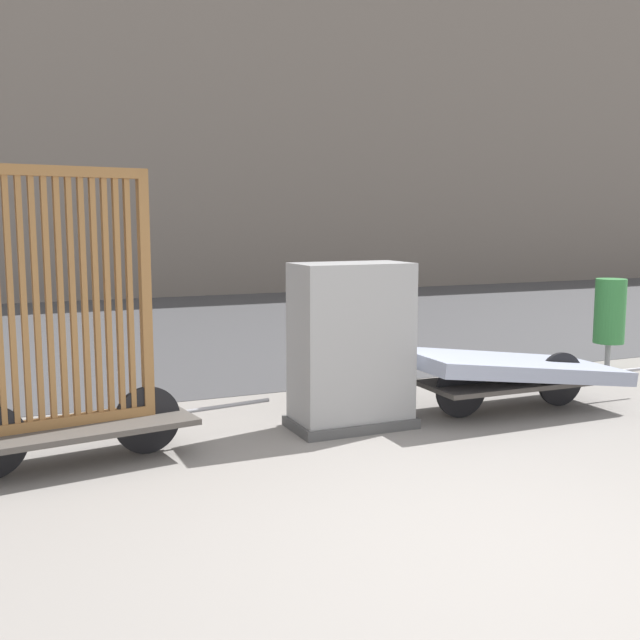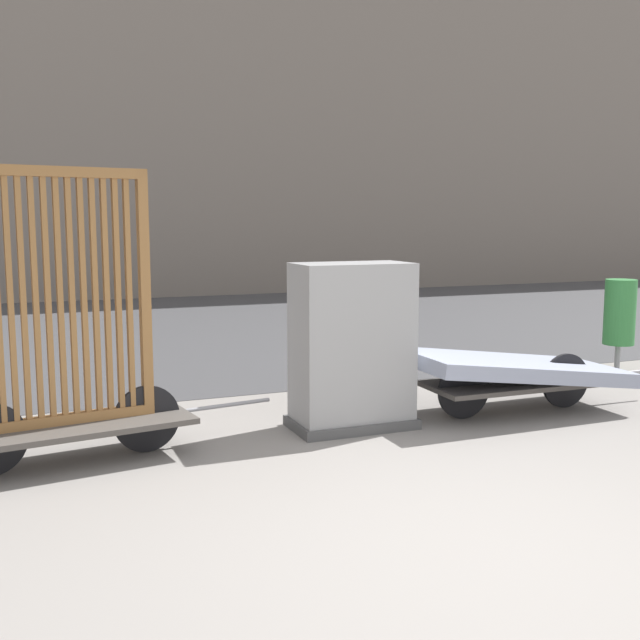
% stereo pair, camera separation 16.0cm
% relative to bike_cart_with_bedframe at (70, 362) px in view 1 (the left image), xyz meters
% --- Properties ---
extents(ground_plane, '(60.00, 60.00, 0.00)m').
position_rel_bike_cart_with_bedframe_xyz_m(ground_plane, '(1.83, -2.29, -0.72)').
color(ground_plane, gray).
extents(road_strip, '(56.00, 9.47, 0.01)m').
position_rel_bike_cart_with_bedframe_xyz_m(road_strip, '(1.83, 6.23, -0.72)').
color(road_strip, '#424244').
rests_on(road_strip, ground_plane).
extents(building_facade, '(48.00, 4.00, 11.54)m').
position_rel_bike_cart_with_bedframe_xyz_m(building_facade, '(1.83, 12.96, 5.05)').
color(building_facade, slate).
rests_on(building_facade, ground_plane).
extents(bike_cart_with_bedframe, '(2.34, 0.88, 2.02)m').
position_rel_bike_cart_with_bedframe_xyz_m(bike_cart_with_bedframe, '(0.00, 0.00, 0.00)').
color(bike_cart_with_bedframe, '#4C4742').
rests_on(bike_cart_with_bedframe, ground_plane).
extents(bike_cart_with_mattress, '(2.50, 0.94, 0.58)m').
position_rel_bike_cart_with_bedframe_xyz_m(bike_cart_with_mattress, '(3.67, -0.00, -0.35)').
color(bike_cart_with_mattress, '#4C4742').
rests_on(bike_cart_with_mattress, ground_plane).
extents(utility_cabinet, '(0.98, 0.56, 1.33)m').
position_rel_bike_cart_with_bedframe_xyz_m(utility_cabinet, '(2.15, 0.11, -0.10)').
color(utility_cabinet, '#4C4C4C').
rests_on(utility_cabinet, ground_plane).
extents(trash_bin, '(0.34, 0.34, 1.02)m').
position_rel_bike_cart_with_bedframe_xyz_m(trash_bin, '(5.88, 1.14, -0.07)').
color(trash_bin, gray).
rests_on(trash_bin, ground_plane).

